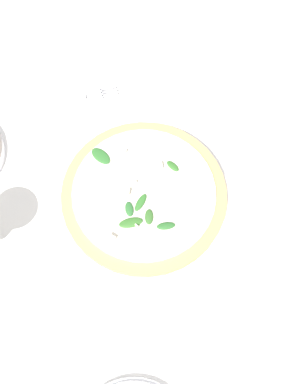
# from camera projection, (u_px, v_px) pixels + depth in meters

# --- Properties ---
(ground_plane) EXTENTS (6.00, 6.00, 0.00)m
(ground_plane) POSITION_uv_depth(u_px,v_px,m) (163.00, 203.00, 0.75)
(ground_plane) COLOR white
(pizza_arugula_main) EXTENTS (0.34, 0.34, 0.05)m
(pizza_arugula_main) POSITION_uv_depth(u_px,v_px,m) (144.00, 195.00, 0.74)
(pizza_arugula_main) COLOR white
(pizza_arugula_main) RESTS_ON ground_plane
(napkin) EXTENTS (0.15, 0.11, 0.01)m
(napkin) POSITION_uv_depth(u_px,v_px,m) (72.00, 101.00, 0.84)
(napkin) COLOR white
(napkin) RESTS_ON ground_plane
(fork) EXTENTS (0.19, 0.06, 0.00)m
(fork) POSITION_uv_depth(u_px,v_px,m) (75.00, 99.00, 0.84)
(fork) COLOR silver
(fork) RESTS_ON ground_plane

